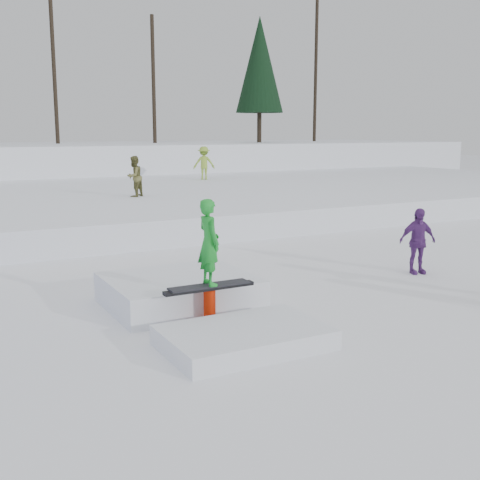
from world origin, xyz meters
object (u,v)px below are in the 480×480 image
spectator_purple (417,241)px  jib_rail_feature (195,299)px  walker_ygreen (204,163)px  walker_olive (134,176)px

spectator_purple → jib_rail_feature: jib_rail_feature is taller
walker_ygreen → spectator_purple: bearing=102.9°
spectator_purple → walker_olive: bearing=118.4°
walker_olive → jib_rail_feature: walker_olive is taller
walker_ygreen → spectator_purple: (-2.78, -17.37, -0.87)m
walker_ygreen → spectator_purple: size_ratio=1.09×
walker_olive → jib_rail_feature: 12.36m
walker_olive → jib_rail_feature: bearing=40.4°
walker_olive → walker_ygreen: 8.15m
spectator_purple → jib_rail_feature: bearing=-160.1°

